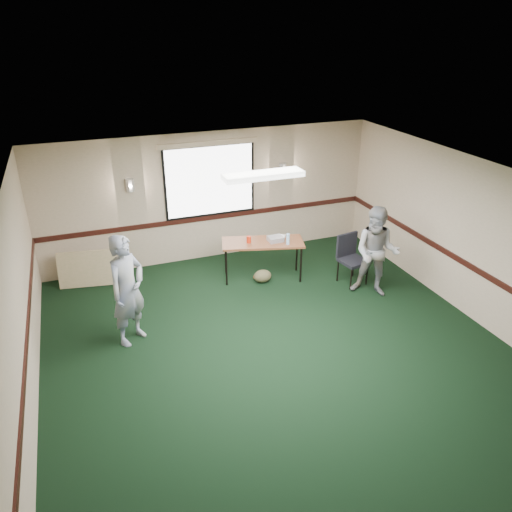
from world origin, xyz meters
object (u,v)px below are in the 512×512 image
object	(u,v)px
projector	(275,239)
conference_chair	(350,255)
person_left	(128,290)
person_right	(376,252)
folding_table	(263,244)

from	to	relation	value
projector	conference_chair	xyz separation A→B (m)	(1.31, -0.66, -0.27)
person_left	conference_chair	bearing A→B (deg)	-31.50
person_right	folding_table	bearing A→B (deg)	-178.26
folding_table	conference_chair	world-z (taller)	conference_chair
projector	person_left	distance (m)	3.19
person_left	person_right	distance (m)	4.43
person_left	person_right	xyz separation A→B (m)	(4.43, -0.07, -0.06)
person_right	conference_chair	bearing A→B (deg)	144.64
folding_table	person_right	xyz separation A→B (m)	(1.71, -1.32, 0.13)
conference_chair	person_left	world-z (taller)	person_left
conference_chair	person_right	world-z (taller)	person_right
folding_table	person_right	world-z (taller)	person_right
person_right	person_left	bearing A→B (deg)	-141.43
person_left	folding_table	bearing A→B (deg)	-13.95
folding_table	person_left	bearing A→B (deg)	-139.77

